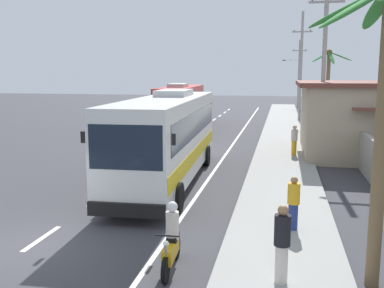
{
  "coord_description": "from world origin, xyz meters",
  "views": [
    {
      "loc": [
        6.68,
        -10.47,
        4.74
      ],
      "look_at": [
        2.95,
        7.89,
        1.7
      ],
      "focal_mm": 41.57,
      "sensor_mm": 36.0,
      "label": 1
    }
  ],
  "objects": [
    {
      "name": "coach_bus_foreground",
      "position": [
        1.87,
        7.91,
        2.05
      ],
      "size": [
        3.28,
        12.14,
        3.94
      ],
      "color": "silver",
      "rests_on": "ground"
    },
    {
      "name": "lane_markings",
      "position": [
        2.28,
        14.28,
        0.0
      ],
      "size": [
        3.69,
        71.0,
        0.01
      ],
      "color": "white",
      "rests_on": "ground"
    },
    {
      "name": "sidewalk_kerb",
      "position": [
        6.8,
        10.0,
        0.07
      ],
      "size": [
        3.2,
        90.0,
        0.14
      ],
      "primitive_type": "cube",
      "color": "#999993",
      "rests_on": "ground"
    },
    {
      "name": "pedestrian_far_walk",
      "position": [
        7.1,
        2.46,
        0.97
      ],
      "size": [
        0.36,
        0.36,
        1.6
      ],
      "rotation": [
        0.0,
        0.0,
        0.53
      ],
      "color": "navy",
      "rests_on": "sidewalk_kerb"
    },
    {
      "name": "coach_bus_far_lane",
      "position": [
        -1.77,
        26.38,
        1.98
      ],
      "size": [
        3.33,
        11.91,
        3.81
      ],
      "color": "red",
      "rests_on": "ground"
    },
    {
      "name": "ground_plane",
      "position": [
        0.0,
        0.0,
        0.0
      ],
      "size": [
        160.0,
        160.0,
        0.0
      ],
      "primitive_type": "plane",
      "color": "#3A3A3F"
    },
    {
      "name": "utility_pole_far",
      "position": [
        8.31,
        33.9,
        5.35
      ],
      "size": [
        1.88,
        0.24,
        10.39
      ],
      "color": "#9E9E99",
      "rests_on": "ground"
    },
    {
      "name": "motorcycle_beside_bus",
      "position": [
        4.16,
        -0.57,
        0.67
      ],
      "size": [
        0.56,
        1.96,
        1.66
      ],
      "color": "black",
      "rests_on": "ground"
    },
    {
      "name": "utility_pole_mid",
      "position": [
        8.83,
        15.1,
        5.08
      ],
      "size": [
        1.88,
        0.24,
        9.81
      ],
      "color": "#9E9E99",
      "rests_on": "ground"
    },
    {
      "name": "pedestrian_midwalk",
      "position": [
        7.4,
        14.74,
        1.02
      ],
      "size": [
        0.36,
        0.36,
        1.68
      ],
      "rotation": [
        0.0,
        0.0,
        0.95
      ],
      "color": "gold",
      "rests_on": "sidewalk_kerb"
    },
    {
      "name": "palm_second",
      "position": [
        10.72,
        32.51,
        4.61
      ],
      "size": [
        3.76,
        3.98,
        6.78
      ],
      "color": "brown",
      "rests_on": "ground"
    },
    {
      "name": "boundary_wall",
      "position": [
        10.6,
        14.0,
        0.93
      ],
      "size": [
        0.24,
        60.0,
        1.87
      ],
      "primitive_type": "cube",
      "color": "#9E998E",
      "rests_on": "ground"
    },
    {
      "name": "pedestrian_near_kerb",
      "position": [
        6.77,
        -1.05,
        1.07
      ],
      "size": [
        0.36,
        0.36,
        1.78
      ],
      "rotation": [
        0.0,
        0.0,
        1.44
      ],
      "color": "beige",
      "rests_on": "sidewalk_kerb"
    },
    {
      "name": "utility_pole_distant",
      "position": [
        8.67,
        52.7,
        4.78
      ],
      "size": [
        3.21,
        0.24,
        9.04
      ],
      "color": "#9E9E99",
      "rests_on": "ground"
    }
  ]
}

